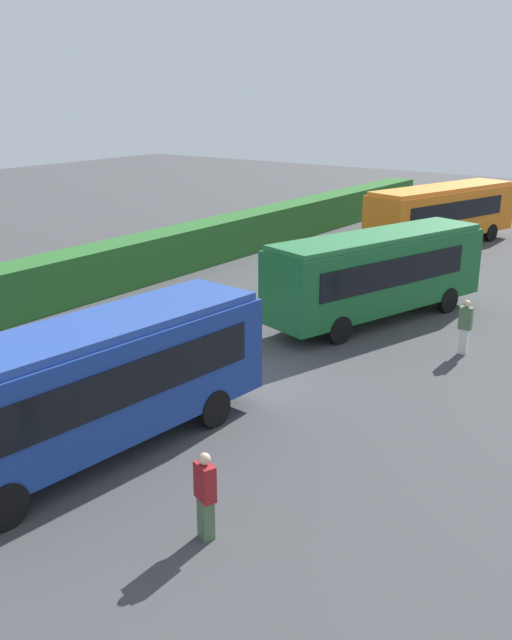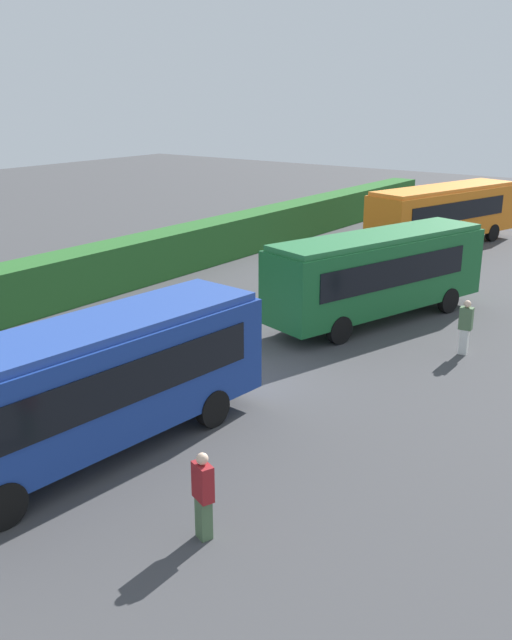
{
  "view_description": "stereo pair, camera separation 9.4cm",
  "coord_description": "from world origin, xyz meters",
  "px_view_note": "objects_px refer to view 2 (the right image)",
  "views": [
    {
      "loc": [
        -14.79,
        -12.17,
        8.29
      ],
      "look_at": [
        2.09,
        0.13,
        1.46
      ],
      "focal_mm": 39.35,
      "sensor_mm": 36.0,
      "label": 1
    },
    {
      "loc": [
        -14.73,
        -12.24,
        8.29
      ],
      "look_at": [
        2.09,
        0.13,
        1.46
      ],
      "focal_mm": 39.35,
      "sensor_mm": 36.0,
      "label": 2
    }
  ],
  "objects_px": {
    "bus_orange": "(444,212)",
    "person_left": "(203,494)",
    "bus_green": "(378,271)",
    "person_center": "(104,363)",
    "bus_blue": "(88,383)",
    "person_right": "(465,326)",
    "person_far": "(440,245)"
  },
  "relations": [
    {
      "from": "person_left",
      "to": "bus_green",
      "type": "bearing_deg",
      "value": 35.75
    },
    {
      "from": "person_left",
      "to": "person_center",
      "type": "xyz_separation_m",
      "value": [
        3.58,
        6.76,
        -0.04
      ]
    },
    {
      "from": "person_far",
      "to": "bus_blue",
      "type": "bearing_deg",
      "value": 12.19
    },
    {
      "from": "bus_orange",
      "to": "person_center",
      "type": "relative_size",
      "value": 5.95
    },
    {
      "from": "person_far",
      "to": "person_center",
      "type": "bearing_deg",
      "value": 5.77
    },
    {
      "from": "bus_orange",
      "to": "person_right",
      "type": "bearing_deg",
      "value": -140.32
    },
    {
      "from": "bus_green",
      "to": "person_far",
      "type": "height_order",
      "value": "bus_green"
    },
    {
      "from": "bus_green",
      "to": "person_center",
      "type": "relative_size",
      "value": 5.51
    },
    {
      "from": "person_center",
      "to": "person_right",
      "type": "relative_size",
      "value": 0.96
    },
    {
      "from": "person_right",
      "to": "person_far",
      "type": "distance_m",
      "value": 13.33
    },
    {
      "from": "bus_orange",
      "to": "person_center",
      "type": "distance_m",
      "value": 25.24
    },
    {
      "from": "person_far",
      "to": "bus_orange",
      "type": "bearing_deg",
      "value": -150.06
    },
    {
      "from": "person_left",
      "to": "person_right",
      "type": "xyz_separation_m",
      "value": [
        12.74,
        -0.39,
        0.01
      ]
    },
    {
      "from": "bus_orange",
      "to": "person_left",
      "type": "distance_m",
      "value": 29.63
    },
    {
      "from": "bus_green",
      "to": "person_center",
      "type": "distance_m",
      "value": 11.22
    },
    {
      "from": "bus_orange",
      "to": "person_left",
      "type": "bearing_deg",
      "value": -151.31
    },
    {
      "from": "bus_orange",
      "to": "person_far",
      "type": "height_order",
      "value": "bus_orange"
    },
    {
      "from": "person_right",
      "to": "bus_green",
      "type": "bearing_deg",
      "value": 62.91
    },
    {
      "from": "person_left",
      "to": "person_center",
      "type": "relative_size",
      "value": 1.04
    },
    {
      "from": "bus_blue",
      "to": "person_far",
      "type": "distance_m",
      "value": 23.86
    },
    {
      "from": "bus_blue",
      "to": "person_right",
      "type": "bearing_deg",
      "value": 163.31
    },
    {
      "from": "person_left",
      "to": "person_center",
      "type": "bearing_deg",
      "value": 83.72
    },
    {
      "from": "bus_blue",
      "to": "person_center",
      "type": "distance_m",
      "value": 3.76
    },
    {
      "from": "bus_green",
      "to": "person_right",
      "type": "xyz_separation_m",
      "value": [
        -1.56,
        -4.0,
        -0.92
      ]
    },
    {
      "from": "bus_blue",
      "to": "person_center",
      "type": "relative_size",
      "value": 5.55
    },
    {
      "from": "person_left",
      "to": "person_far",
      "type": "xyz_separation_m",
      "value": [
        24.74,
        5.42,
        -0.08
      ]
    },
    {
      "from": "bus_blue",
      "to": "person_left",
      "type": "height_order",
      "value": "bus_blue"
    },
    {
      "from": "person_right",
      "to": "bus_orange",
      "type": "bearing_deg",
      "value": 18.68
    },
    {
      "from": "person_left",
      "to": "person_far",
      "type": "distance_m",
      "value": 25.33
    },
    {
      "from": "bus_blue",
      "to": "person_right",
      "type": "height_order",
      "value": "bus_blue"
    },
    {
      "from": "bus_blue",
      "to": "person_center",
      "type": "xyz_separation_m",
      "value": [
        2.64,
        2.5,
        -0.94
      ]
    },
    {
      "from": "bus_green",
      "to": "bus_orange",
      "type": "relative_size",
      "value": 0.93
    }
  ]
}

